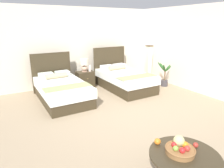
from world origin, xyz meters
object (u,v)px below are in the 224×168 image
object	(u,v)px
loose_orange	(158,141)
floor_lamp_corner	(149,63)
nightstand	(85,79)
coffee_table	(184,161)
loose_apple	(196,145)
vase	(90,68)
fruit_bowl	(180,148)
bed_near_window	(61,89)
bed_near_corner	(124,79)
table_lamp	(84,64)
potted_palm	(164,78)

from	to	relation	value
loose_orange	floor_lamp_corner	world-z (taller)	floor_lamp_corner
nightstand	coffee_table	size ratio (longest dim) A/B	0.60
loose_apple	loose_orange	distance (m)	0.51
vase	loose_orange	xyz separation A→B (m)	(-0.87, -4.26, -0.16)
fruit_bowl	floor_lamp_corner	distance (m)	5.13
bed_near_window	vase	bearing A→B (deg)	30.87
bed_near_corner	fruit_bowl	world-z (taller)	bed_near_corner
nightstand	floor_lamp_corner	xyz separation A→B (m)	(2.39, -0.41, 0.39)
nightstand	loose_apple	xyz separation A→B (m)	(-0.30, -4.62, 0.21)
vase	coffee_table	bearing A→B (deg)	-98.83
table_lamp	bed_near_corner	bearing A→B (deg)	-36.57
table_lamp	loose_apple	bearing A→B (deg)	-93.66
fruit_bowl	bed_near_window	bearing A→B (deg)	96.89
bed_near_window	loose_apple	xyz separation A→B (m)	(0.74, -3.86, 0.18)
bed_near_window	table_lamp	size ratio (longest dim) A/B	4.89
fruit_bowl	loose_orange	xyz separation A→B (m)	(-0.12, 0.29, -0.02)
floor_lamp_corner	potted_palm	xyz separation A→B (m)	(0.04, -0.82, -0.37)
bed_near_window	coffee_table	distance (m)	3.93
bed_near_corner	loose_orange	xyz separation A→B (m)	(-1.75, -3.54, 0.17)
bed_near_window	fruit_bowl	bearing A→B (deg)	-83.11
vase	nightstand	bearing A→B (deg)	166.50
table_lamp	fruit_bowl	bearing A→B (deg)	-97.12
floor_lamp_corner	table_lamp	bearing A→B (deg)	169.74
loose_orange	loose_apple	bearing A→B (deg)	-38.29
potted_palm	table_lamp	bearing A→B (deg)	152.79
bed_near_corner	coffee_table	world-z (taller)	bed_near_corner
fruit_bowl	floor_lamp_corner	world-z (taller)	floor_lamp_corner
bed_near_window	potted_palm	size ratio (longest dim) A/B	2.45
vase	floor_lamp_corner	size ratio (longest dim) A/B	0.16
nightstand	bed_near_corner	bearing A→B (deg)	-35.86
nightstand	loose_apple	distance (m)	4.64
loose_apple	potted_palm	xyz separation A→B (m)	(2.73, 3.39, -0.19)
bed_near_window	floor_lamp_corner	xyz separation A→B (m)	(3.43, 0.35, 0.35)
bed_near_corner	fruit_bowl	distance (m)	4.17
bed_near_corner	coffee_table	xyz separation A→B (m)	(-1.61, -3.90, 0.03)
floor_lamp_corner	potted_palm	distance (m)	0.90
vase	floor_lamp_corner	world-z (taller)	floor_lamp_corner
coffee_table	floor_lamp_corner	bearing A→B (deg)	55.32
table_lamp	floor_lamp_corner	world-z (taller)	floor_lamp_corner
bed_near_corner	nightstand	size ratio (longest dim) A/B	3.78
floor_lamp_corner	loose_apple	bearing A→B (deg)	-122.54
fruit_bowl	potted_palm	xyz separation A→B (m)	(3.01, 3.37, -0.22)
bed_near_window	floor_lamp_corner	world-z (taller)	floor_lamp_corner
bed_near_corner	coffee_table	size ratio (longest dim) A/B	2.28
bed_near_window	fruit_bowl	size ratio (longest dim) A/B	5.32
loose_orange	table_lamp	bearing A→B (deg)	80.80
fruit_bowl	potted_palm	distance (m)	4.52
nightstand	table_lamp	size ratio (longest dim) A/B	1.30
potted_palm	fruit_bowl	bearing A→B (deg)	-131.77
bed_near_window	potted_palm	bearing A→B (deg)	-7.69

